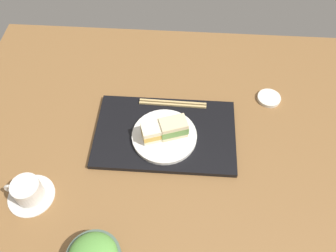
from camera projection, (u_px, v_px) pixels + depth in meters
The scene contains 8 objects.
ground_plane at pixel (176, 138), 110.66cm from camera, with size 140.00×100.00×3.00cm, color brown.
serving_tray at pixel (165, 134), 108.94cm from camera, with size 43.09×27.08×1.56cm, color black.
sandwich_plate at pixel (164, 136), 106.70cm from camera, with size 19.71×19.71×1.26cm, color silver.
sandwich_near at pixel (173, 128), 104.29cm from camera, with size 9.38×7.53×5.59cm.
sandwich_far at pixel (155, 132), 103.80cm from camera, with size 9.11×7.43×5.04cm.
chopsticks_pair at pixel (173, 103), 114.61cm from camera, with size 21.85×2.31×0.70cm.
coffee_cup at pixel (28, 191), 95.13cm from camera, with size 12.90×12.85×6.54cm.
small_sauce_dish at pixel (269, 98), 117.71cm from camera, with size 7.68×7.68×1.12cm, color silver.
Camera 1 is at (-1.51, 62.08, 90.22)cm, focal length 37.68 mm.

